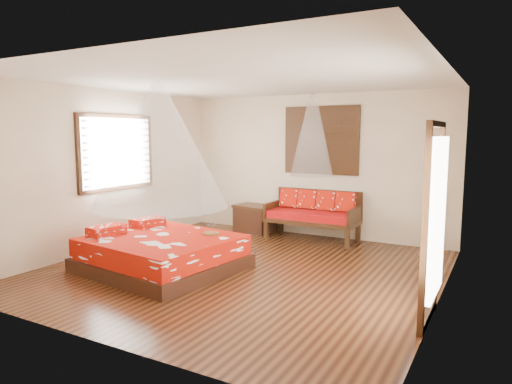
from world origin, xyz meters
TOP-DOWN VIEW (x-y plane):
  - room at (0.00, 0.00)m, footprint 5.54×5.54m
  - bed at (-1.10, -0.56)m, footprint 2.32×2.15m
  - daybed at (0.17, 2.38)m, footprint 1.74×0.77m
  - storage_chest at (-1.15, 2.45)m, footprint 0.90×0.72m
  - shutter_panel at (0.17, 2.72)m, footprint 1.52×0.06m
  - window_left at (-2.71, 0.20)m, footprint 0.10×1.74m
  - glazed_door at (2.72, -0.60)m, footprint 0.08×1.02m
  - wine_tray at (-0.53, -0.07)m, footprint 0.25×0.25m
  - mosquito_net_main at (-1.08, -0.56)m, footprint 1.99×1.99m
  - mosquito_net_daybed at (0.17, 2.25)m, footprint 0.80×0.80m

SIDE VIEW (x-z plane):
  - bed at x=-1.10m, z-range -0.07..0.57m
  - storage_chest at x=-1.15m, z-range 0.00..0.56m
  - daybed at x=0.17m, z-range 0.05..0.99m
  - wine_tray at x=-0.53m, z-range 0.45..0.65m
  - glazed_door at x=2.72m, z-range -0.01..2.15m
  - room at x=0.00m, z-range -0.02..2.82m
  - window_left at x=-2.71m, z-range 1.03..2.37m
  - mosquito_net_main at x=-1.08m, z-range 0.95..2.75m
  - shutter_panel at x=0.17m, z-range 1.24..2.56m
  - mosquito_net_daybed at x=0.17m, z-range 1.25..2.75m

